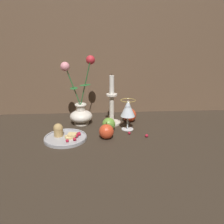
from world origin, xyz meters
TOP-DOWN VIEW (x-y plane):
  - ground_plane at (0.00, 0.00)m, footprint 2.40×2.40m
  - wall_back at (0.00, 0.33)m, footprint 2.40×0.04m
  - vase at (-0.08, 0.11)m, footprint 0.18×0.12m
  - plate_with_pastries at (-0.14, -0.09)m, footprint 0.20×0.20m
  - wine_glass at (0.17, 0.02)m, footprint 0.08×0.08m
  - candlestick at (0.10, 0.11)m, footprint 0.10×0.10m
  - apple_beside_vase at (0.06, -0.09)m, footprint 0.07×0.07m
  - apple_near_glass at (0.20, 0.13)m, footprint 0.08×0.08m
  - apple_at_table_edge at (0.07, 0.01)m, footprint 0.07×0.07m
  - berry_near_plate at (0.25, -0.09)m, footprint 0.02×0.02m
  - berry_front_center at (0.17, -0.05)m, footprint 0.01×0.01m

SIDE VIEW (x-z plane):
  - ground_plane at x=0.00m, z-range 0.00..0.00m
  - berry_front_center at x=0.17m, z-range 0.00..0.01m
  - berry_near_plate at x=0.25m, z-range 0.00..0.02m
  - plate_with_pastries at x=-0.14m, z-range -0.02..0.05m
  - apple_at_table_edge at x=0.07m, z-range -0.01..0.07m
  - apple_beside_vase at x=0.06m, z-range -0.01..0.08m
  - apple_near_glass at x=0.20m, z-range -0.01..0.08m
  - vase at x=-0.08m, z-range -0.09..0.28m
  - candlestick at x=0.10m, z-range -0.04..0.24m
  - wine_glass at x=0.17m, z-range 0.03..0.19m
  - wall_back at x=0.00m, z-range 0.00..1.20m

